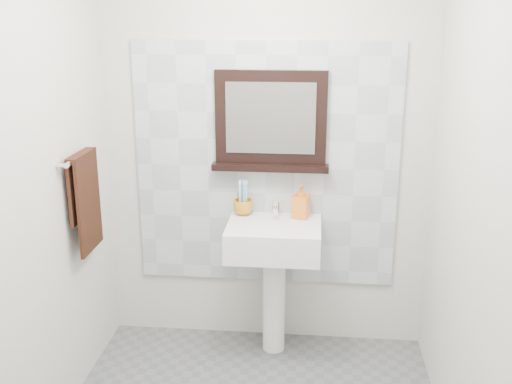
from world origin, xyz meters
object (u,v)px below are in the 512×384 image
at_px(pedestal_sink, 274,252).
at_px(soap_dispenser, 301,201).
at_px(toothbrush_cup, 243,207).
at_px(hand_towel, 85,194).
at_px(framed_mirror, 271,123).

xyz_separation_m(pedestal_sink, soap_dispenser, (0.15, 0.13, 0.29)).
bearing_deg(toothbrush_cup, hand_towel, -150.15).
distance_m(soap_dispenser, hand_towel, 1.25).
relative_size(framed_mirror, hand_towel, 1.27).
distance_m(pedestal_sink, hand_towel, 1.14).
bearing_deg(pedestal_sink, toothbrush_cup, 144.07).
xyz_separation_m(pedestal_sink, toothbrush_cup, (-0.20, 0.15, 0.23)).
bearing_deg(toothbrush_cup, framed_mirror, 13.88).
relative_size(soap_dispenser, hand_towel, 0.38).
bearing_deg(framed_mirror, hand_towel, -152.58).
relative_size(toothbrush_cup, hand_towel, 0.22).
height_order(pedestal_sink, soap_dispenser, soap_dispenser).
xyz_separation_m(soap_dispenser, hand_towel, (-1.16, -0.44, 0.14)).
bearing_deg(toothbrush_cup, pedestal_sink, -35.93).
distance_m(framed_mirror, hand_towel, 1.14).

